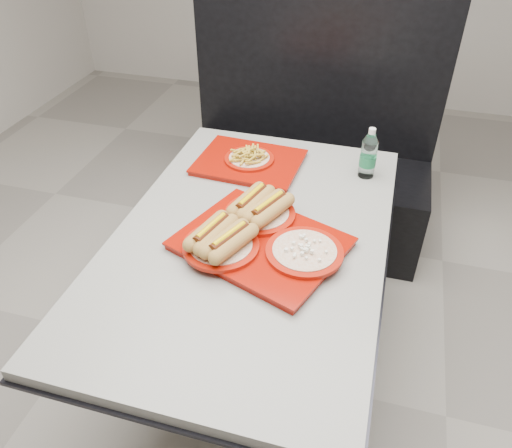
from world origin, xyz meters
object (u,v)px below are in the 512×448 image
(diner_table, at_px, (251,270))
(booth_bench, at_px, (307,164))
(tray_near, at_px, (256,234))
(water_bottle, at_px, (368,156))
(tray_far, at_px, (249,160))

(diner_table, relative_size, booth_bench, 1.05)
(booth_bench, height_order, tray_near, booth_bench)
(diner_table, bearing_deg, water_bottle, 55.18)
(booth_bench, relative_size, water_bottle, 6.59)
(tray_far, bearing_deg, diner_table, -73.08)
(booth_bench, bearing_deg, diner_table, -90.00)
(diner_table, bearing_deg, tray_near, -54.53)
(tray_near, distance_m, tray_far, 0.51)
(tray_near, bearing_deg, water_bottle, 60.29)
(booth_bench, height_order, water_bottle, booth_bench)
(tray_near, relative_size, tray_far, 1.41)
(booth_bench, relative_size, tray_far, 3.13)
(tray_far, bearing_deg, tray_near, -71.02)
(diner_table, distance_m, tray_far, 0.49)
(diner_table, xyz_separation_m, tray_near, (0.03, -0.05, 0.21))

